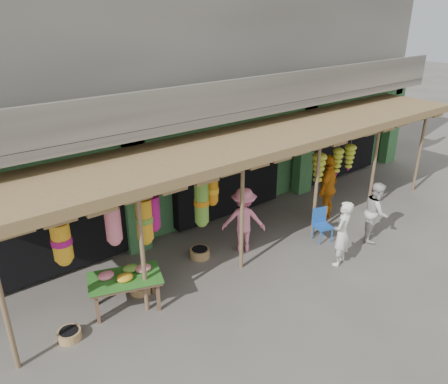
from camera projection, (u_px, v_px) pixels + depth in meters
ground at (280, 244)px, 11.32m from camera, size 80.00×80.00×0.00m
building at (174, 87)px, 13.49m from camera, size 16.40×6.80×7.00m
awning at (258, 143)px, 10.79m from camera, size 14.00×2.70×2.79m
flower_table at (125, 278)px, 8.72m from camera, size 1.63×1.26×0.86m
blue_chair at (321, 223)px, 11.38m from camera, size 0.51×0.52×0.87m
basket_left at (69, 335)px, 8.10m from camera, size 0.49×0.49×0.18m
basket_mid at (141, 288)px, 9.43m from camera, size 0.62×0.62×0.19m
basket_right at (200, 253)px, 10.71m from camera, size 0.60×0.60×0.22m
person_front at (342, 233)px, 10.17m from camera, size 0.68×0.56×1.62m
person_right at (376, 212)px, 11.29m from camera, size 0.97×0.93×1.58m
person_vendor at (328, 188)px, 12.27m from camera, size 1.23×0.82×1.95m
person_shopper at (244, 220)px, 10.76m from camera, size 1.23×1.17×1.67m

